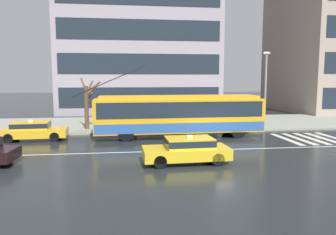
# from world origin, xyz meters

# --- Properties ---
(ground_plane) EXTENTS (160.00, 160.00, 0.00)m
(ground_plane) POSITION_xyz_m (0.00, 0.00, 0.00)
(ground_plane) COLOR #202629
(sidewalk_slab) EXTENTS (80.00, 10.00, 0.14)m
(sidewalk_slab) POSITION_xyz_m (0.00, 9.90, 0.07)
(sidewalk_slab) COLOR gray
(sidewalk_slab) RESTS_ON ground_plane
(crosswalk_stripe_edge_near) EXTENTS (0.44, 4.40, 0.01)m
(crosswalk_stripe_edge_near) POSITION_xyz_m (5.45, 1.45, 0.00)
(crosswalk_stripe_edge_near) COLOR beige
(crosswalk_stripe_edge_near) RESTS_ON ground_plane
(crosswalk_stripe_inner_a) EXTENTS (0.44, 4.40, 0.01)m
(crosswalk_stripe_inner_a) POSITION_xyz_m (6.35, 1.45, 0.00)
(crosswalk_stripe_inner_a) COLOR beige
(crosswalk_stripe_inner_a) RESTS_ON ground_plane
(crosswalk_stripe_center) EXTENTS (0.44, 4.40, 0.01)m
(crosswalk_stripe_center) POSITION_xyz_m (7.25, 1.45, 0.00)
(crosswalk_stripe_center) COLOR beige
(crosswalk_stripe_center) RESTS_ON ground_plane
(crosswalk_stripe_inner_b) EXTENTS (0.44, 4.40, 0.01)m
(crosswalk_stripe_inner_b) POSITION_xyz_m (8.15, 1.45, 0.00)
(crosswalk_stripe_inner_b) COLOR beige
(crosswalk_stripe_inner_b) RESTS_ON ground_plane
(crosswalk_stripe_edge_far) EXTENTS (0.44, 4.40, 0.01)m
(crosswalk_stripe_edge_far) POSITION_xyz_m (9.05, 1.45, 0.00)
(crosswalk_stripe_edge_far) COLOR beige
(crosswalk_stripe_edge_far) RESTS_ON ground_plane
(lane_centre_line) EXTENTS (72.00, 0.14, 0.01)m
(lane_centre_line) POSITION_xyz_m (0.00, -1.20, 0.00)
(lane_centre_line) COLOR silver
(lane_centre_line) RESTS_ON ground_plane
(trolleybus) EXTENTS (13.23, 2.82, 5.05)m
(trolleybus) POSITION_xyz_m (-1.73, 3.30, 1.62)
(trolleybus) COLOR gold
(trolleybus) RESTS_ON ground_plane
(taxi_oncoming_near) EXTENTS (4.30, 1.96, 1.39)m
(taxi_oncoming_near) POSITION_xyz_m (-2.50, -3.89, 0.70)
(taxi_oncoming_near) COLOR yellow
(taxi_oncoming_near) RESTS_ON ground_plane
(taxi_queued_behind_bus) EXTENTS (4.42, 2.03, 1.39)m
(taxi_queued_behind_bus) POSITION_xyz_m (-11.73, 3.28, 0.70)
(taxi_queued_behind_bus) COLOR gold
(taxi_queued_behind_bus) RESTS_ON ground_plane
(bus_shelter) EXTENTS (3.78, 1.81, 2.51)m
(bus_shelter) POSITION_xyz_m (-2.64, 6.59, 2.04)
(bus_shelter) COLOR gray
(bus_shelter) RESTS_ON sidewalk_slab
(pedestrian_at_shelter) EXTENTS (0.37, 0.37, 1.70)m
(pedestrian_at_shelter) POSITION_xyz_m (-4.84, 7.41, 1.15)
(pedestrian_at_shelter) COLOR #212A21
(pedestrian_at_shelter) RESTS_ON sidewalk_slab
(pedestrian_approaching_curb) EXTENTS (1.36, 1.36, 1.97)m
(pedestrian_approaching_curb) POSITION_xyz_m (-0.19, 6.70, 1.70)
(pedestrian_approaching_curb) COLOR black
(pedestrian_approaching_curb) RESTS_ON sidewalk_slab
(pedestrian_walking_past) EXTENTS (1.47, 1.47, 1.98)m
(pedestrian_walking_past) POSITION_xyz_m (-0.32, 5.44, 1.77)
(pedestrian_walking_past) COLOR #50524B
(pedestrian_walking_past) RESTS_ON sidewalk_slab
(street_lamp) EXTENTS (0.60, 0.32, 6.10)m
(street_lamp) POSITION_xyz_m (5.54, 5.33, 3.79)
(street_lamp) COLOR gray
(street_lamp) RESTS_ON sidewalk_slab
(street_tree_bare) EXTENTS (1.68, 1.47, 4.08)m
(street_tree_bare) POSITION_xyz_m (-8.54, 7.07, 2.26)
(street_tree_bare) COLOR brown
(street_tree_bare) RESTS_ON sidewalk_slab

